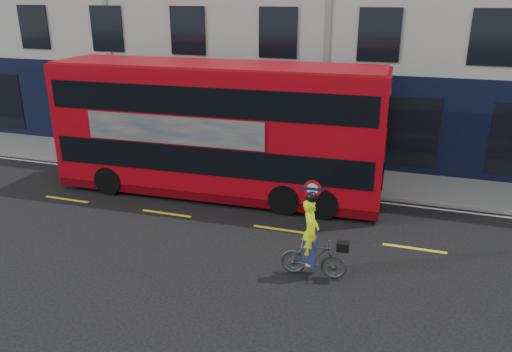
% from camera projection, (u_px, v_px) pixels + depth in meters
% --- Properties ---
extents(ground, '(120.00, 120.00, 0.00)m').
position_uv_depth(ground, '(268.00, 252.00, 14.28)').
color(ground, black).
rests_on(ground, ground).
extents(pavement, '(60.00, 3.00, 0.12)m').
position_uv_depth(pavement, '(314.00, 176.00, 20.07)').
color(pavement, gray).
rests_on(pavement, ground).
extents(kerb, '(60.00, 0.12, 0.13)m').
position_uv_depth(kerb, '(306.00, 189.00, 18.73)').
color(kerb, gray).
rests_on(kerb, ground).
extents(road_edge_line, '(58.00, 0.10, 0.01)m').
position_uv_depth(road_edge_line, '(304.00, 193.00, 18.48)').
color(road_edge_line, silver).
rests_on(road_edge_line, ground).
extents(lane_dashes, '(58.00, 0.12, 0.01)m').
position_uv_depth(lane_dashes, '(281.00, 230.00, 15.62)').
color(lane_dashes, yellow).
rests_on(lane_dashes, ground).
extents(bus, '(11.86, 3.10, 4.74)m').
position_uv_depth(bus, '(218.00, 129.00, 17.72)').
color(bus, '#AE0611').
rests_on(bus, ground).
extents(cyclist, '(1.77, 0.66, 2.36)m').
position_uv_depth(cyclist, '(313.00, 249.00, 12.80)').
color(cyclist, '#404344').
rests_on(cyclist, ground).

